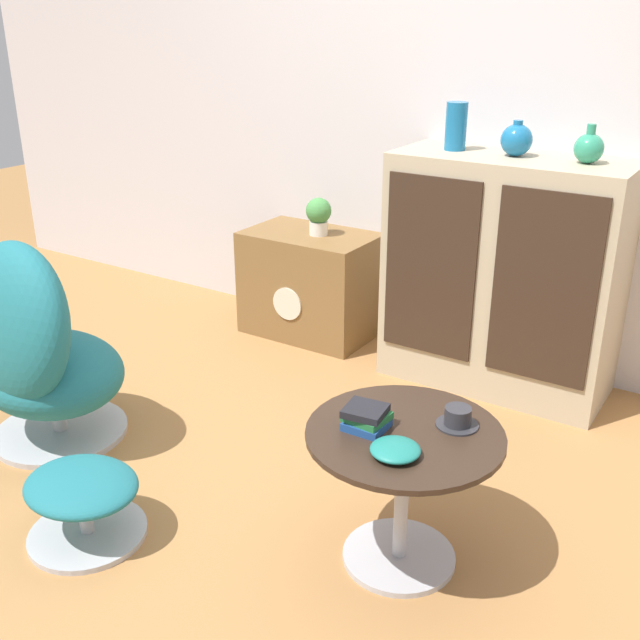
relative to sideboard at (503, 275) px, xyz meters
The scene contains 14 objects.
ground_plane 1.56m from the sideboard, 106.69° to the right, with size 12.00×12.00×0.00m, color #A87542.
wall_back 0.92m from the sideboard, 148.00° to the left, with size 6.40×0.06×2.60m.
sideboard is the anchor object (origin of this frame).
tv_console 1.08m from the sideboard, behind, with size 0.68×0.44×0.56m.
egg_chair 2.01m from the sideboard, 131.88° to the right, with size 0.70×0.66×0.87m.
ottoman 2.00m from the sideboard, 111.75° to the right, with size 0.40×0.39×0.24m.
coffee_table 1.39m from the sideboard, 81.65° to the right, with size 0.60×0.60×0.47m.
vase_leftmost 0.69m from the sideboard, behind, with size 0.09×0.09×0.20m.
vase_inner_left 0.60m from the sideboard, 75.53° to the left, with size 0.13×0.13×0.15m.
vase_inner_right 0.66m from the sideboard, ahead, with size 0.12×0.12×0.15m.
potted_plant 1.00m from the sideboard, behind, with size 0.13×0.13×0.19m.
teacup 1.28m from the sideboard, 75.74° to the right, with size 0.13×0.13×0.06m.
book_stack 1.40m from the sideboard, 86.28° to the right, with size 0.13×0.13×0.07m.
bowl 1.51m from the sideboard, 81.07° to the right, with size 0.14×0.14×0.04m.
Camera 1 is at (1.45, -1.71, 1.63)m, focal length 42.00 mm.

